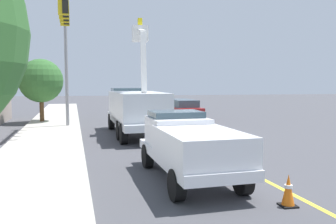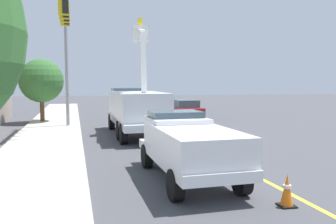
# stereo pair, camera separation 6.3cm
# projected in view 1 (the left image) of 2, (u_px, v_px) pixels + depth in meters

# --- Properties ---
(ground) EXTENTS (120.00, 120.00, 0.00)m
(ground) POSITION_uv_depth(u_px,v_px,m) (177.00, 135.00, 20.35)
(ground) COLOR #47474C
(sidewalk_far_side) EXTENTS (60.10, 7.97, 0.12)m
(sidewalk_far_side) POSITION_uv_depth(u_px,v_px,m) (47.00, 139.00, 18.47)
(sidewalk_far_side) COLOR #B2ADA3
(sidewalk_far_side) RESTS_ON ground
(lane_centre_stripe) EXTENTS (49.88, 3.81, 0.01)m
(lane_centre_stripe) POSITION_uv_depth(u_px,v_px,m) (177.00, 135.00, 20.35)
(lane_centre_stripe) COLOR yellow
(lane_centre_stripe) RESTS_ON ground
(utility_bucket_truck) EXTENTS (8.36, 3.09, 6.85)m
(utility_bucket_truck) POSITION_uv_depth(u_px,v_px,m) (136.00, 107.00, 20.37)
(utility_bucket_truck) COLOR silver
(utility_bucket_truck) RESTS_ON ground
(service_pickup_truck) EXTENTS (5.74, 2.52, 2.06)m
(service_pickup_truck) POSITION_uv_depth(u_px,v_px,m) (189.00, 145.00, 11.00)
(service_pickup_truck) COLOR white
(service_pickup_truck) RESTS_ON ground
(passing_minivan) EXTENTS (4.93, 2.25, 1.69)m
(passing_minivan) POSITION_uv_depth(u_px,v_px,m) (183.00, 109.00, 27.81)
(passing_minivan) COLOR maroon
(passing_minivan) RESTS_ON ground
(traffic_cone_leading) EXTENTS (0.40, 0.40, 0.81)m
(traffic_cone_leading) POSITION_uv_depth(u_px,v_px,m) (288.00, 190.00, 8.67)
(traffic_cone_leading) COLOR black
(traffic_cone_leading) RESTS_ON ground
(traffic_cone_mid_front) EXTENTS (0.40, 0.40, 0.85)m
(traffic_cone_mid_front) POSITION_uv_depth(u_px,v_px,m) (159.00, 121.00, 24.19)
(traffic_cone_mid_front) COLOR black
(traffic_cone_mid_front) RESTS_ON ground
(traffic_signal_mast) EXTENTS (5.68, 0.84, 8.32)m
(traffic_signal_mast) POSITION_uv_depth(u_px,v_px,m) (65.00, 34.00, 21.63)
(traffic_signal_mast) COLOR gray
(traffic_signal_mast) RESTS_ON ground
(street_tree_right) EXTENTS (3.27, 3.27, 4.81)m
(street_tree_right) POSITION_uv_depth(u_px,v_px,m) (41.00, 81.00, 26.27)
(street_tree_right) COLOR brown
(street_tree_right) RESTS_ON ground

